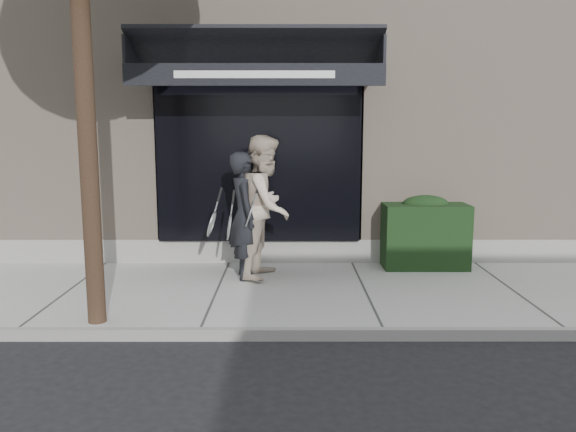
{
  "coord_description": "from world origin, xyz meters",
  "views": [
    {
      "loc": [
        -1.05,
        -7.38,
        2.29
      ],
      "look_at": [
        -1.04,
        0.6,
        1.03
      ],
      "focal_mm": 35.0,
      "sensor_mm": 36.0,
      "label": 1
    }
  ],
  "objects": [
    {
      "name": "ground",
      "position": [
        0.0,
        0.0,
        0.0
      ],
      "size": [
        80.0,
        80.0,
        0.0
      ],
      "primitive_type": "plane",
      "color": "black",
      "rests_on": "ground"
    },
    {
      "name": "pedestrian_front",
      "position": [
        -1.67,
        0.6,
        1.04
      ],
      "size": [
        0.81,
        0.9,
        1.84
      ],
      "color": "black",
      "rests_on": "sidewalk"
    },
    {
      "name": "curb",
      "position": [
        0.0,
        -1.55,
        0.07
      ],
      "size": [
        20.0,
        0.1,
        0.14
      ],
      "primitive_type": "cube",
      "color": "gray",
      "rests_on": "ground"
    },
    {
      "name": "pedestrian_back",
      "position": [
        -1.37,
        0.7,
        1.15
      ],
      "size": [
        1.01,
        1.17,
        2.07
      ],
      "color": "beige",
      "rests_on": "sidewalk"
    },
    {
      "name": "hedge",
      "position": [
        1.1,
        1.25,
        0.66
      ],
      "size": [
        1.3,
        0.7,
        1.14
      ],
      "color": "black",
      "rests_on": "sidewalk"
    },
    {
      "name": "building_facade",
      "position": [
        -0.01,
        4.96,
        2.74
      ],
      "size": [
        14.3,
        8.04,
        5.64
      ],
      "color": "tan",
      "rests_on": "ground"
    },
    {
      "name": "sidewalk",
      "position": [
        0.0,
        0.0,
        0.06
      ],
      "size": [
        20.0,
        3.0,
        0.12
      ],
      "primitive_type": "cube",
      "color": "#9E9D98",
      "rests_on": "ground"
    }
  ]
}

